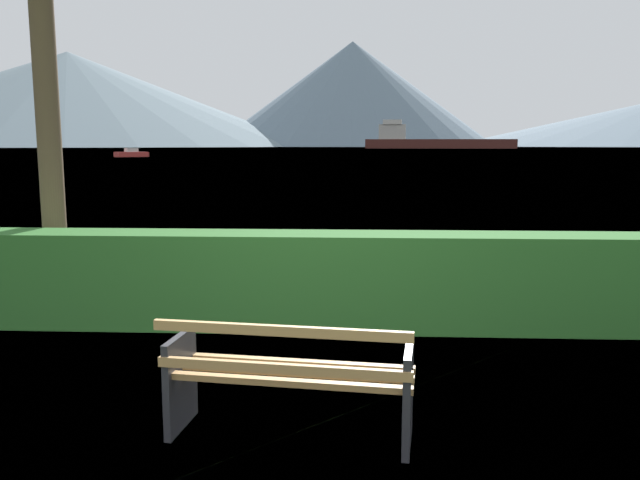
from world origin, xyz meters
The scene contains 7 objects.
ground_plane centered at (0.00, 0.00, 0.00)m, with size 1400.00×1400.00×0.00m, color #4C6B33.
water_surface centered at (0.00, 307.66, 0.00)m, with size 620.00×620.00×0.00m, color #6B8EA3.
park_bench centered at (-0.01, -0.06, 0.43)m, with size 1.73×0.77×0.87m.
hedge_row centered at (0.00, 2.67, 0.52)m, with size 10.23×0.63×1.04m, color #2D6B28.
cargo_ship_large centered at (34.38, 290.72, 3.57)m, with size 66.93×14.46×12.76m.
fishing_boat_near centered at (-33.97, 95.30, 0.50)m, with size 4.91×4.73×1.38m.
distant_hills centered at (-49.88, 548.55, 35.07)m, with size 905.41×447.71×87.85m.
Camera 1 is at (0.41, -4.21, 2.00)m, focal length 36.19 mm.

